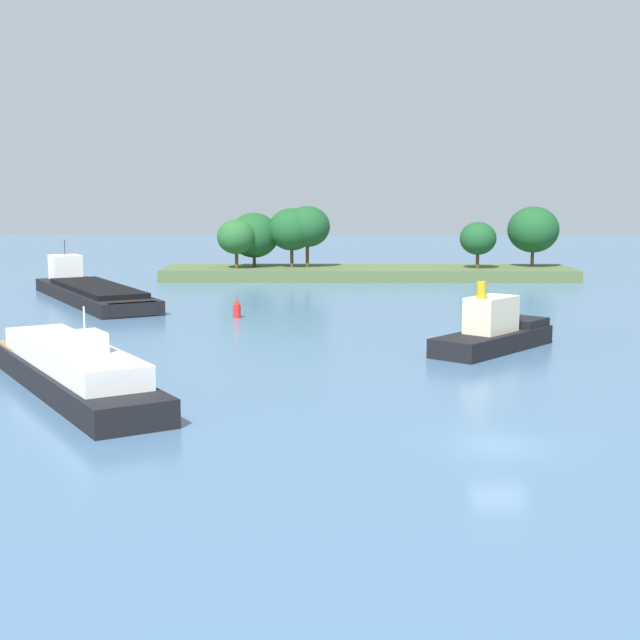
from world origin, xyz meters
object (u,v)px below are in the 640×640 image
cargo_barge (91,291)px  tugboat (494,332)px  white_riverboat (72,370)px  channel_buoy_red (237,309)px

cargo_barge → tugboat: (37.19, -29.24, 0.30)m
tugboat → white_riverboat: (-26.81, -14.02, -0.04)m
cargo_barge → channel_buoy_red: (16.71, -12.69, -0.22)m
channel_buoy_red → cargo_barge: bearing=142.8°
cargo_barge → white_riverboat: (10.37, -43.25, 0.27)m
white_riverboat → cargo_barge: bearing=103.5°
cargo_barge → channel_buoy_red: bearing=-37.2°
cargo_barge → white_riverboat: cargo_barge is taller
cargo_barge → white_riverboat: 44.48m
white_riverboat → channel_buoy_red: bearing=78.3°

